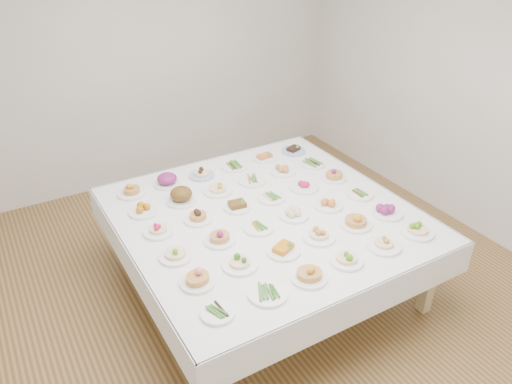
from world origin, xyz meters
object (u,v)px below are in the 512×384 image
dish_18 (158,228)px  dish_35 (294,149)px  dish_0 (218,312)px  display_table (265,219)px

dish_18 → dish_35: (1.74, 0.68, -0.01)m
dish_0 → dish_35: 2.45m
dish_18 → dish_35: bearing=21.4°
dish_0 → dish_18: 1.04m
display_table → dish_0: size_ratio=10.54×
display_table → dish_18: bearing=168.5°
display_table → dish_35: 1.23m
display_table → dish_18: (-0.87, 0.18, 0.11)m
dish_18 → dish_0: bearing=-90.1°
dish_18 → display_table: bearing=-11.5°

